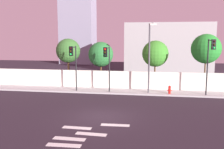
# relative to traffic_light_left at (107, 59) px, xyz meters

# --- Properties ---
(ground_plane) EXTENTS (80.00, 80.00, 0.00)m
(ground_plane) POSITION_rel_traffic_light_left_xyz_m (0.87, -6.84, -3.37)
(ground_plane) COLOR #281E28
(sidewalk) EXTENTS (36.00, 2.40, 0.15)m
(sidewalk) POSITION_rel_traffic_light_left_xyz_m (0.87, 1.36, -3.30)
(sidewalk) COLOR #ADADAD
(sidewalk) RESTS_ON ground
(perimeter_wall) EXTENTS (36.00, 0.18, 1.80)m
(perimeter_wall) POSITION_rel_traffic_light_left_xyz_m (0.87, 2.65, -2.32)
(perimeter_wall) COLOR white
(perimeter_wall) RESTS_ON sidewalk
(crosswalk_marking) EXTENTS (4.03, 4.74, 0.01)m
(crosswalk_marking) POSITION_rel_traffic_light_left_xyz_m (0.40, -10.52, -3.37)
(crosswalk_marking) COLOR silver
(crosswalk_marking) RESTS_ON ground
(traffic_light_left) EXTENTS (0.39, 1.52, 4.39)m
(traffic_light_left) POSITION_rel_traffic_light_left_xyz_m (0.00, 0.00, 0.00)
(traffic_light_left) COLOR black
(traffic_light_left) RESTS_ON sidewalk
(traffic_light_center) EXTENTS (0.38, 1.30, 4.45)m
(traffic_light_center) POSITION_rel_traffic_light_left_xyz_m (-3.34, 0.13, 0.03)
(traffic_light_center) COLOR black
(traffic_light_center) RESTS_ON sidewalk
(traffic_light_right) EXTENTS (0.47, 1.23, 5.12)m
(traffic_light_right) POSITION_rel_traffic_light_left_xyz_m (9.28, 0.20, 0.48)
(traffic_light_right) COLOR black
(traffic_light_right) RESTS_ON sidewalk
(street_lamp_curbside) EXTENTS (0.72, 1.74, 6.56)m
(street_lamp_curbside) POSITION_rel_traffic_light_left_xyz_m (3.93, 0.69, 0.64)
(street_lamp_curbside) COLOR #4C4C51
(street_lamp_curbside) RESTS_ON sidewalk
(fire_hydrant) EXTENTS (0.44, 0.26, 0.78)m
(fire_hydrant) POSITION_rel_traffic_light_left_xyz_m (5.86, 0.67, -2.80)
(fire_hydrant) COLOR red
(fire_hydrant) RESTS_ON sidewalk
(roadside_tree_leftmost) EXTENTS (2.66, 2.66, 5.30)m
(roadside_tree_leftmost) POSITION_rel_traffic_light_left_xyz_m (-5.01, 3.55, 0.59)
(roadside_tree_leftmost) COLOR brown
(roadside_tree_leftmost) RESTS_ON ground
(roadside_tree_midleft) EXTENTS (2.69, 2.69, 4.96)m
(roadside_tree_midleft) POSITION_rel_traffic_light_left_xyz_m (-1.34, 3.55, 0.24)
(roadside_tree_midleft) COLOR brown
(roadside_tree_midleft) RESTS_ON ground
(roadside_tree_midright) EXTENTS (2.74, 2.74, 5.11)m
(roadside_tree_midright) POSITION_rel_traffic_light_left_xyz_m (4.47, 3.55, 0.36)
(roadside_tree_midright) COLOR brown
(roadside_tree_midright) RESTS_ON ground
(roadside_tree_rightmost) EXTENTS (2.99, 2.99, 5.79)m
(roadside_tree_rightmost) POSITION_rel_traffic_light_left_xyz_m (9.51, 3.55, 0.91)
(roadside_tree_rightmost) COLOR brown
(roadside_tree_rightmost) RESTS_ON ground
(low_building_distant) EXTENTS (12.72, 6.00, 7.56)m
(low_building_distant) POSITION_rel_traffic_light_left_xyz_m (6.39, 16.65, 0.41)
(low_building_distant) COLOR #ACACAC
(low_building_distant) RESTS_ON ground
(tower_on_skyline) EXTENTS (6.84, 5.00, 23.24)m
(tower_on_skyline) POSITION_rel_traffic_light_left_xyz_m (-11.35, 28.65, 8.25)
(tower_on_skyline) COLOR gray
(tower_on_skyline) RESTS_ON ground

